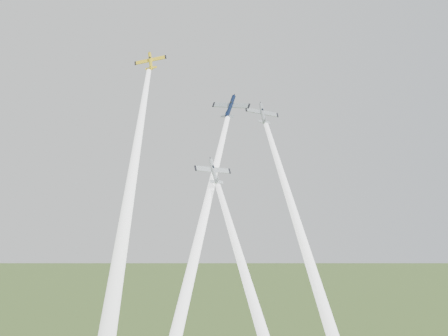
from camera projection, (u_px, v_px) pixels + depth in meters
plane_yellow at (150, 61)px, 117.92m from camera, size 7.52×5.81×7.42m
smoke_trail_yellow at (131, 181)px, 96.40m from camera, size 7.17×36.92×49.40m
plane_navy at (230, 106)px, 112.46m from camera, size 9.77×7.89×7.67m
smoke_trail_navy at (189, 282)px, 87.40m from camera, size 19.83×42.51×60.61m
plane_silver_right at (262, 113)px, 115.47m from camera, size 7.52×6.64×7.34m
smoke_trail_silver_right at (315, 281)px, 90.92m from camera, size 11.32×43.84×59.47m
plane_silver_low at (214, 171)px, 99.59m from camera, size 7.91×6.92×6.49m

